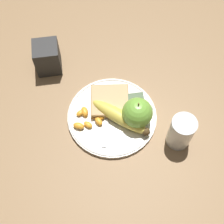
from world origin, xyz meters
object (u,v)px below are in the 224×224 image
(jam_packet, at_px, (136,100))
(banana, at_px, (121,117))
(juice_glass, at_px, (181,132))
(bread_slice, at_px, (109,101))
(condiment_caddy, at_px, (47,57))
(apple, at_px, (137,113))
(fork, at_px, (107,112))
(plate, at_px, (112,116))

(jam_packet, bearing_deg, banana, -135.31)
(juice_glass, distance_m, jam_packet, 0.16)
(bread_slice, height_order, jam_packet, same)
(juice_glass, height_order, condiment_caddy, juice_glass)
(apple, bearing_deg, bread_slice, 136.32)
(bread_slice, distance_m, fork, 0.03)
(bread_slice, bearing_deg, jam_packet, -5.45)
(juice_glass, distance_m, condiment_caddy, 0.45)
(fork, bearing_deg, condiment_caddy, 49.77)
(plate, bearing_deg, banana, -42.87)
(banana, distance_m, condiment_caddy, 0.29)
(plate, height_order, jam_packet, jam_packet)
(juice_glass, relative_size, fork, 0.57)
(juice_glass, height_order, apple, same)
(banana, relative_size, fork, 0.89)
(fork, bearing_deg, apple, -103.18)
(banana, xyz_separation_m, condiment_caddy, (-0.19, 0.22, 0.02))
(fork, bearing_deg, jam_packet, -64.97)
(apple, distance_m, condiment_caddy, 0.32)
(apple, bearing_deg, juice_glass, -34.62)
(plate, height_order, juice_glass, juice_glass)
(plate, height_order, banana, banana)
(condiment_caddy, bearing_deg, apple, -44.73)
(juice_glass, bearing_deg, condiment_caddy, 138.07)
(bread_slice, xyz_separation_m, fork, (-0.01, -0.03, -0.01))
(plate, bearing_deg, condiment_caddy, 129.05)
(plate, bearing_deg, jam_packet, 23.92)
(apple, xyz_separation_m, condiment_caddy, (-0.23, 0.23, -0.01))
(juice_glass, xyz_separation_m, apple, (-0.10, 0.07, 0.01))
(banana, distance_m, jam_packet, 0.07)
(plate, relative_size, jam_packet, 5.51)
(jam_packet, bearing_deg, condiment_caddy, 144.38)
(banana, relative_size, jam_packet, 3.52)
(banana, height_order, condiment_caddy, condiment_caddy)
(juice_glass, bearing_deg, bread_slice, 141.51)
(fork, relative_size, jam_packet, 3.96)
(fork, height_order, jam_packet, jam_packet)
(fork, distance_m, condiment_caddy, 0.25)
(jam_packet, distance_m, condiment_caddy, 0.29)
(apple, xyz_separation_m, jam_packet, (0.01, 0.06, -0.03))
(bread_slice, xyz_separation_m, jam_packet, (0.08, -0.01, -0.00))
(juice_glass, xyz_separation_m, fork, (-0.18, 0.11, -0.03))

